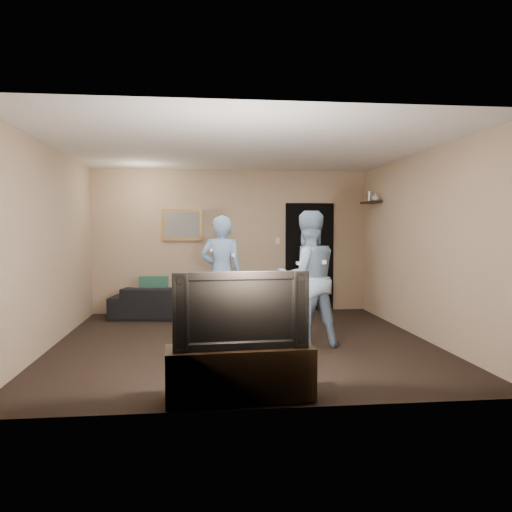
{
  "coord_description": "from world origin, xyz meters",
  "views": [
    {
      "loc": [
        -0.58,
        -6.64,
        1.55
      ],
      "look_at": [
        0.2,
        0.3,
        1.15
      ],
      "focal_mm": 35.0,
      "sensor_mm": 36.0,
      "label": 1
    }
  ],
  "objects": [
    {
      "name": "television",
      "position": [
        -0.23,
        -2.26,
        0.83
      ],
      "size": [
        1.19,
        0.22,
        0.68
      ],
      "primitive_type": "imported",
      "rotation": [
        0.0,
        0.0,
        0.06
      ],
      "color": "black",
      "rests_on": "tv_console"
    },
    {
      "name": "painting_frame",
      "position": [
        -0.9,
        2.48,
        1.6
      ],
      "size": [
        0.72,
        0.05,
        0.57
      ],
      "primitive_type": "cube",
      "color": "olive",
      "rests_on": "wall_back"
    },
    {
      "name": "shelf_figurine",
      "position": [
        2.39,
        1.88,
        2.09
      ],
      "size": [
        0.06,
        0.06,
        0.18
      ],
      "primitive_type": "cylinder",
      "color": "#BBBBC0",
      "rests_on": "wall_shelf"
    },
    {
      "name": "ceiling",
      "position": [
        0.0,
        0.0,
        2.6
      ],
      "size": [
        5.0,
        5.0,
        0.04
      ],
      "primitive_type": "cube",
      "color": "silver",
      "rests_on": "wall_back"
    },
    {
      "name": "doorway",
      "position": [
        1.45,
        2.47,
        1.0
      ],
      "size": [
        0.9,
        0.06,
        2.0
      ],
      "primitive_type": "cube",
      "color": "black",
      "rests_on": "ground"
    },
    {
      "name": "wii_player_left",
      "position": [
        -0.26,
        0.83,
        0.87
      ],
      "size": [
        0.69,
        0.54,
        1.73
      ],
      "color": "#7EAADC",
      "rests_on": "ground"
    },
    {
      "name": "ground",
      "position": [
        0.0,
        0.0,
        0.0
      ],
      "size": [
        5.0,
        5.0,
        0.0
      ],
      "primitive_type": "plane",
      "color": "black",
      "rests_on": "ground"
    },
    {
      "name": "throw_pillow",
      "position": [
        -1.37,
        1.95,
        0.48
      ],
      "size": [
        0.48,
        0.16,
        0.48
      ],
      "primitive_type": "cube",
      "rotation": [
        0.0,
        0.0,
        0.0
      ],
      "color": "#174538",
      "rests_on": "sofa"
    },
    {
      "name": "wall_right",
      "position": [
        2.5,
        0.0,
        1.3
      ],
      "size": [
        0.04,
        5.0,
        2.6
      ],
      "primitive_type": "cube",
      "color": "tan",
      "rests_on": "ground"
    },
    {
      "name": "light_switch",
      "position": [
        0.85,
        2.48,
        1.3
      ],
      "size": [
        0.08,
        0.02,
        0.12
      ],
      "primitive_type": "cube",
      "color": "silver",
      "rests_on": "wall_back"
    },
    {
      "name": "wall_left",
      "position": [
        -2.5,
        0.0,
        1.3
      ],
      "size": [
        0.04,
        5.0,
        2.6
      ],
      "primitive_type": "cube",
      "color": "tan",
      "rests_on": "ground"
    },
    {
      "name": "wall_front",
      "position": [
        0.0,
        -2.5,
        1.3
      ],
      "size": [
        5.0,
        0.04,
        2.6
      ],
      "primitive_type": "cube",
      "color": "tan",
      "rests_on": "ground"
    },
    {
      "name": "sofa",
      "position": [
        -1.14,
        1.95,
        0.27
      ],
      "size": [
        1.96,
        0.99,
        0.55
      ],
      "primitive_type": "imported",
      "rotation": [
        0.0,
        0.0,
        3.0
      ],
      "color": "black",
      "rests_on": "ground"
    },
    {
      "name": "wii_player_right",
      "position": [
        0.8,
        -0.32,
        0.88
      ],
      "size": [
        0.96,
        0.81,
        1.76
      ],
      "color": "#85A5C2",
      "rests_on": "ground"
    },
    {
      "name": "tv_console",
      "position": [
        -0.23,
        -2.26,
        0.25
      ],
      "size": [
        1.34,
        0.5,
        0.47
      ],
      "primitive_type": "cube",
      "rotation": [
        0.0,
        0.0,
        0.06
      ],
      "color": "black",
      "rests_on": "ground"
    },
    {
      "name": "painting_canvas",
      "position": [
        -0.9,
        2.45,
        1.6
      ],
      "size": [
        0.62,
        0.01,
        0.47
      ],
      "primitive_type": "cube",
      "color": "slate",
      "rests_on": "painting_frame"
    },
    {
      "name": "wall_back",
      "position": [
        0.0,
        2.5,
        1.3
      ],
      "size": [
        5.0,
        0.04,
        2.6
      ],
      "primitive_type": "cube",
      "color": "tan",
      "rests_on": "ground"
    },
    {
      "name": "wall_shelf",
      "position": [
        2.39,
        1.8,
        1.99
      ],
      "size": [
        0.2,
        0.6,
        0.03
      ],
      "primitive_type": "cube",
      "color": "black",
      "rests_on": "wall_right"
    },
    {
      "name": "shelf_vase",
      "position": [
        2.39,
        1.58,
        2.07
      ],
      "size": [
        0.13,
        0.13,
        0.14
      ],
      "primitive_type": "imported",
      "rotation": [
        0.0,
        0.0,
        0.02
      ],
      "color": "#B7B6BB",
      "rests_on": "wall_shelf"
    }
  ]
}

